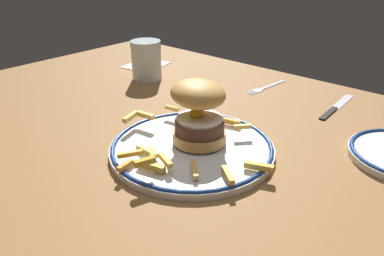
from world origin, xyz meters
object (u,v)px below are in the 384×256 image
Objects in this scene: water_glass at (147,63)px; knife at (335,108)px; napkin at (146,65)px; dinner_plate at (192,147)px; burger at (199,110)px; fork at (266,87)px.

water_glass reaches higher than knife.
dinner_plate is at bearing -33.76° from napkin.
burger is 1.11× the size of napkin.
knife reaches higher than fork.
dinner_plate is 2.79× the size of water_glass.
burger reaches higher than dinner_plate.
napkin is at bearing -169.50° from fork.
knife is at bearing 72.22° from dinner_plate.
burger reaches higher than napkin.
dinner_plate is at bearing -78.98° from burger.
water_glass is at bearing -40.85° from napkin.
water_glass is (-34.72, 19.41, -2.65)cm from burger.
knife is at bearing 15.91° from water_glass.
water_glass is 0.57× the size of knife.
burger is 39.87cm from water_glass.
knife is at bearing -5.66° from fork.
napkin is (-44.13, 27.54, -6.79)cm from burger.
fork is 0.80× the size of knife.
napkin is at bearing 139.15° from water_glass.
dinner_plate is at bearing -107.78° from knife.
napkin is (-44.57, 29.78, -0.64)cm from dinner_plate.
dinner_plate is 2.33× the size of napkin.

